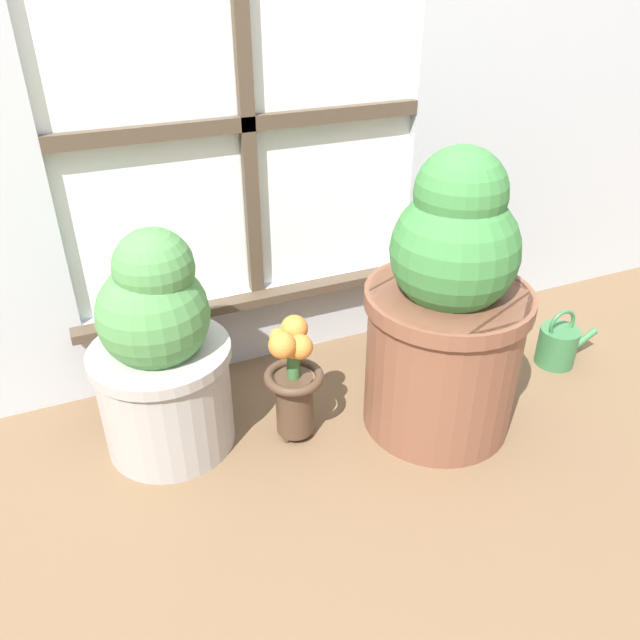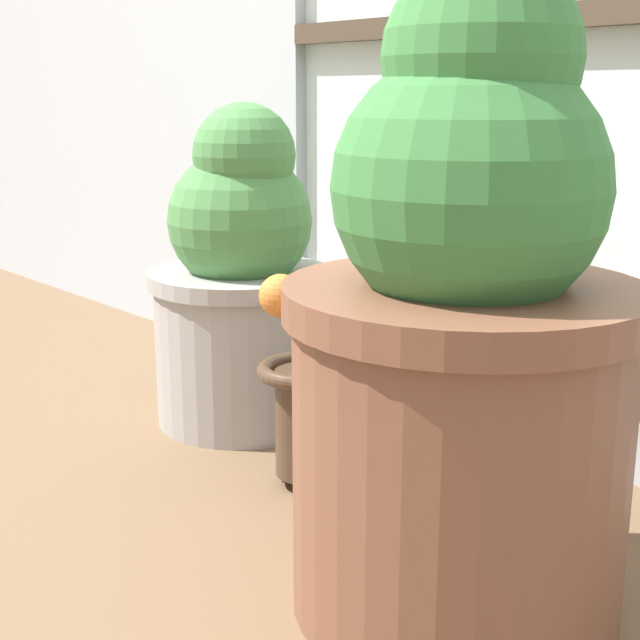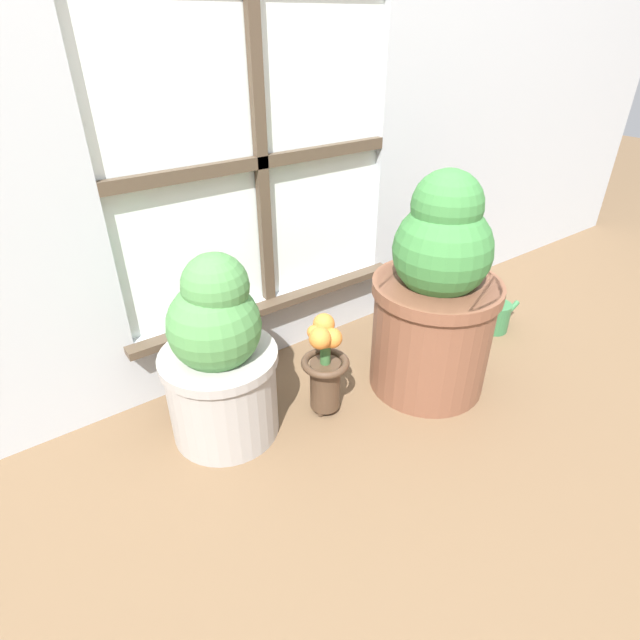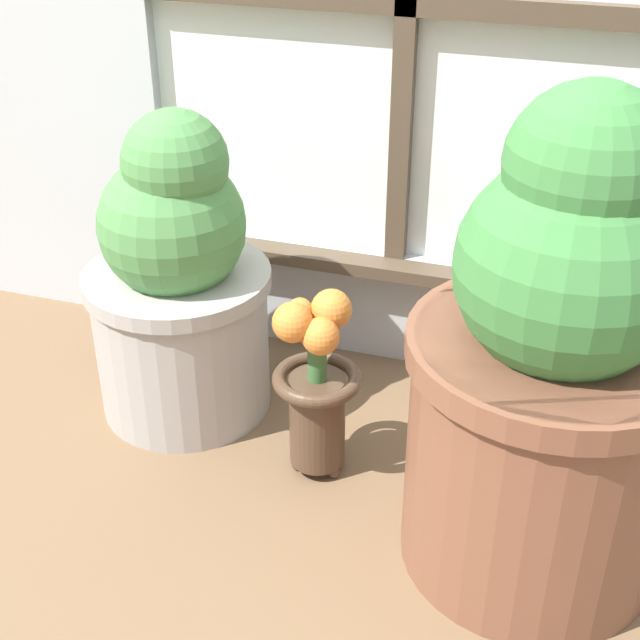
{
  "view_description": "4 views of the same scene",
  "coord_description": "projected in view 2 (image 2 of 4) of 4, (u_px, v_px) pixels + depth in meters",
  "views": [
    {
      "loc": [
        -0.45,
        -0.8,
        1.04
      ],
      "look_at": [
        0.04,
        0.33,
        0.3
      ],
      "focal_mm": 35.0,
      "sensor_mm": 36.0,
      "label": 1
    },
    {
      "loc": [
        0.89,
        -0.5,
        0.56
      ],
      "look_at": [
        -0.01,
        0.31,
        0.25
      ],
      "focal_mm": 50.0,
      "sensor_mm": 36.0,
      "label": 2
    },
    {
      "loc": [
        -0.74,
        -0.64,
        1.03
      ],
      "look_at": [
        -0.03,
        0.33,
        0.31
      ],
      "focal_mm": 28.0,
      "sensor_mm": 36.0,
      "label": 3
    },
    {
      "loc": [
        0.32,
        -0.79,
        0.97
      ],
      "look_at": [
        -0.03,
        0.3,
        0.29
      ],
      "focal_mm": 50.0,
      "sensor_mm": 36.0,
      "label": 4
    }
  ],
  "objects": [
    {
      "name": "ground_plane",
      "position": [
        138.0,
        563.0,
        1.1
      ],
      "size": [
        10.0,
        10.0,
        0.0
      ],
      "primitive_type": "plane",
      "color": "brown"
    },
    {
      "name": "flower_vase",
      "position": [
        305.0,
        373.0,
        1.28
      ],
      "size": [
        0.14,
        0.14,
        0.32
      ],
      "color": "#473323",
      "rests_on": "ground_plane"
    },
    {
      "name": "potted_plant_left",
      "position": [
        242.0,
        283.0,
        1.53
      ],
      "size": [
        0.32,
        0.32,
        0.55
      ],
      "color": "#9E9993",
      "rests_on": "ground_plane"
    },
    {
      "name": "potted_plant_right",
      "position": [
        464.0,
        339.0,
        0.94
      ],
      "size": [
        0.39,
        0.39,
        0.7
      ],
      "color": "brown",
      "rests_on": "ground_plane"
    }
  ]
}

